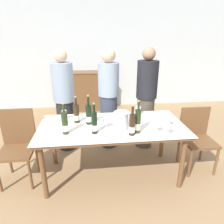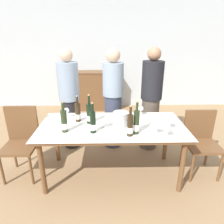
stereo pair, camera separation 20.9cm
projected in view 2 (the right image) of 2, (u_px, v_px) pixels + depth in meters
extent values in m
plane|color=#A37F56|center=(112.00, 173.00, 2.80)|extent=(12.00, 12.00, 0.00)
cube|color=silver|center=(109.00, 53.00, 5.10)|extent=(8.00, 0.10, 2.80)
cube|color=brown|center=(93.00, 91.00, 5.15)|extent=(1.30, 0.44, 0.95)
cube|color=brown|center=(92.00, 72.00, 4.98)|extent=(1.34, 0.46, 0.02)
cylinder|color=brown|center=(42.00, 169.00, 2.33)|extent=(0.06, 0.06, 0.70)
cylinder|color=brown|center=(182.00, 167.00, 2.36)|extent=(0.06, 0.06, 0.70)
cylinder|color=brown|center=(57.00, 140.00, 2.98)|extent=(0.06, 0.06, 0.70)
cylinder|color=brown|center=(166.00, 139.00, 3.02)|extent=(0.06, 0.06, 0.70)
cube|color=brown|center=(112.00, 127.00, 2.54)|extent=(1.81, 0.86, 0.04)
cube|color=white|center=(112.00, 125.00, 2.53)|extent=(1.84, 0.89, 0.01)
cylinder|color=white|center=(121.00, 121.00, 2.39)|extent=(0.17, 0.17, 0.22)
cylinder|color=white|center=(121.00, 113.00, 2.36)|extent=(0.18, 0.18, 0.01)
cylinder|color=black|center=(93.00, 122.00, 2.30)|extent=(0.07, 0.07, 0.26)
cylinder|color=white|center=(93.00, 127.00, 2.32)|extent=(0.07, 0.07, 0.07)
cylinder|color=black|center=(92.00, 108.00, 2.24)|extent=(0.03, 0.03, 0.10)
cylinder|color=tan|center=(92.00, 103.00, 2.22)|extent=(0.02, 0.02, 0.02)
cylinder|color=#332314|center=(130.00, 125.00, 2.23)|extent=(0.07, 0.07, 0.25)
cylinder|color=white|center=(130.00, 130.00, 2.25)|extent=(0.07, 0.07, 0.07)
cylinder|color=#332314|center=(131.00, 111.00, 2.17)|extent=(0.03, 0.03, 0.09)
cylinder|color=tan|center=(131.00, 106.00, 2.15)|extent=(0.02, 0.02, 0.02)
cylinder|color=#28381E|center=(136.00, 122.00, 2.27)|extent=(0.07, 0.07, 0.28)
cylinder|color=white|center=(136.00, 127.00, 2.29)|extent=(0.07, 0.07, 0.08)
cylinder|color=#28381E|center=(137.00, 107.00, 2.20)|extent=(0.03, 0.03, 0.10)
cylinder|color=tan|center=(137.00, 102.00, 2.18)|extent=(0.02, 0.02, 0.02)
cylinder|color=#28381E|center=(64.00, 121.00, 2.32)|extent=(0.07, 0.07, 0.27)
cylinder|color=white|center=(65.00, 126.00, 2.34)|extent=(0.07, 0.07, 0.07)
cylinder|color=#28381E|center=(63.00, 107.00, 2.25)|extent=(0.03, 0.03, 0.09)
cylinder|color=tan|center=(62.00, 102.00, 2.23)|extent=(0.02, 0.02, 0.02)
cylinder|color=black|center=(89.00, 114.00, 2.56)|extent=(0.08, 0.08, 0.25)
cylinder|color=white|center=(90.00, 118.00, 2.58)|extent=(0.08, 0.08, 0.07)
cylinder|color=black|center=(89.00, 100.00, 2.49)|extent=(0.03, 0.03, 0.11)
cylinder|color=tan|center=(89.00, 95.00, 2.47)|extent=(0.02, 0.02, 0.02)
cylinder|color=#332314|center=(78.00, 112.00, 2.61)|extent=(0.07, 0.07, 0.25)
cylinder|color=silver|center=(78.00, 116.00, 2.63)|extent=(0.07, 0.07, 0.07)
cylinder|color=#332314|center=(77.00, 100.00, 2.55)|extent=(0.03, 0.03, 0.09)
cylinder|color=tan|center=(77.00, 96.00, 2.54)|extent=(0.02, 0.02, 0.02)
cylinder|color=white|center=(167.00, 136.00, 2.25)|extent=(0.07, 0.07, 0.00)
cylinder|color=white|center=(167.00, 134.00, 2.24)|extent=(0.01, 0.01, 0.06)
sphere|color=white|center=(168.00, 129.00, 2.21)|extent=(0.08, 0.08, 0.08)
cylinder|color=white|center=(140.00, 115.00, 2.84)|extent=(0.06, 0.06, 0.00)
cylinder|color=white|center=(141.00, 113.00, 2.82)|extent=(0.01, 0.01, 0.08)
sphere|color=white|center=(141.00, 108.00, 2.80)|extent=(0.08, 0.08, 0.08)
cylinder|color=white|center=(169.00, 128.00, 2.44)|extent=(0.06, 0.06, 0.00)
cylinder|color=white|center=(169.00, 125.00, 2.42)|extent=(0.01, 0.01, 0.08)
sphere|color=white|center=(170.00, 120.00, 2.40)|extent=(0.08, 0.08, 0.08)
cylinder|color=white|center=(67.00, 118.00, 2.76)|extent=(0.07, 0.07, 0.00)
cylinder|color=white|center=(67.00, 115.00, 2.74)|extent=(0.01, 0.01, 0.08)
sphere|color=white|center=(67.00, 110.00, 2.72)|extent=(0.07, 0.07, 0.07)
cylinder|color=white|center=(156.00, 134.00, 2.30)|extent=(0.06, 0.06, 0.00)
cylinder|color=white|center=(157.00, 131.00, 2.29)|extent=(0.01, 0.01, 0.07)
sphere|color=white|center=(157.00, 126.00, 2.27)|extent=(0.08, 0.08, 0.08)
cylinder|color=white|center=(106.00, 127.00, 2.47)|extent=(0.06, 0.06, 0.00)
cylinder|color=white|center=(105.00, 125.00, 2.45)|extent=(0.01, 0.01, 0.06)
sphere|color=white|center=(105.00, 121.00, 2.43)|extent=(0.08, 0.08, 0.08)
cylinder|color=brown|center=(2.00, 171.00, 2.52)|extent=(0.03, 0.03, 0.42)
cylinder|color=brown|center=(31.00, 170.00, 2.53)|extent=(0.03, 0.03, 0.42)
cylinder|color=brown|center=(15.00, 154.00, 2.87)|extent=(0.03, 0.03, 0.42)
cylinder|color=brown|center=(40.00, 154.00, 2.87)|extent=(0.03, 0.03, 0.42)
cube|color=brown|center=(20.00, 147.00, 2.61)|extent=(0.42, 0.42, 0.04)
cube|color=brown|center=(22.00, 123.00, 2.70)|extent=(0.42, 0.04, 0.49)
cylinder|color=brown|center=(192.00, 168.00, 2.57)|extent=(0.03, 0.03, 0.41)
cylinder|color=brown|center=(220.00, 168.00, 2.58)|extent=(0.03, 0.03, 0.41)
cylinder|color=brown|center=(182.00, 153.00, 2.92)|extent=(0.03, 0.03, 0.41)
cylinder|color=brown|center=(207.00, 152.00, 2.92)|extent=(0.03, 0.03, 0.41)
cube|color=brown|center=(203.00, 146.00, 2.67)|extent=(0.42, 0.42, 0.04)
cube|color=brown|center=(199.00, 124.00, 2.76)|extent=(0.42, 0.04, 0.42)
cylinder|color=#262628|center=(71.00, 123.00, 3.38)|extent=(0.28, 0.28, 0.84)
cylinder|color=#8C9EB2|center=(68.00, 81.00, 3.12)|extent=(0.33, 0.33, 0.59)
sphere|color=#DBAD89|center=(66.00, 55.00, 2.98)|extent=(0.20, 0.20, 0.20)
cylinder|color=#383F56|center=(113.00, 121.00, 3.38)|extent=(0.28, 0.28, 0.91)
cylinder|color=#8C9EB2|center=(113.00, 79.00, 3.13)|extent=(0.33, 0.33, 0.51)
sphere|color=#DBAD89|center=(113.00, 55.00, 3.00)|extent=(0.22, 0.22, 0.22)
cylinder|color=#51473D|center=(149.00, 123.00, 3.33)|extent=(0.28, 0.28, 0.87)
cylinder|color=black|center=(152.00, 80.00, 3.07)|extent=(0.33, 0.33, 0.58)
sphere|color=#A37556|center=(154.00, 54.00, 2.93)|extent=(0.20, 0.20, 0.20)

